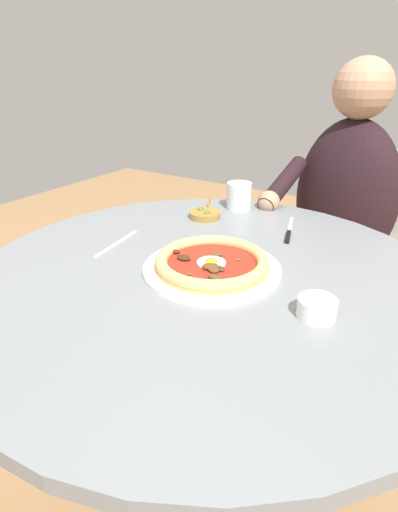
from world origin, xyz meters
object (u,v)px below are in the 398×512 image
at_px(ramekin_capers, 317,307).
at_px(diner_person, 336,250).
at_px(pizza_on_plate, 212,264).
at_px(water_glass, 239,198).
at_px(cafe_chair_diner, 351,238).
at_px(fork_utensil, 116,244).
at_px(steak_knife, 289,233).
at_px(dining_table, 207,330).
at_px(olive_pan, 205,214).

distance_m(ramekin_capers, diner_person, 0.85).
height_order(pizza_on_plate, water_glass, water_glass).
height_order(water_glass, cafe_chair_diner, cafe_chair_diner).
bearing_deg(pizza_on_plate, diner_person, -7.09).
bearing_deg(fork_utensil, ramekin_capers, -94.74).
bearing_deg(water_glass, ramekin_capers, -139.26).
relative_size(pizza_on_plate, steak_knife, 1.59).
xyz_separation_m(ramekin_capers, diner_person, (0.80, 0.16, -0.24)).
bearing_deg(fork_utensil, steak_knife, -48.42).
bearing_deg(dining_table, steak_knife, -13.46).
xyz_separation_m(ramekin_capers, fork_utensil, (0.04, 0.52, -0.02)).
bearing_deg(cafe_chair_diner, diner_person, 171.56).
distance_m(water_glass, ramekin_capers, 0.61).
bearing_deg(olive_pan, dining_table, -147.04).
xyz_separation_m(pizza_on_plate, steak_knife, (0.29, -0.06, -0.01)).
relative_size(steak_knife, diner_person, 0.16).
relative_size(fork_utensil, cafe_chair_diner, 0.21).
distance_m(olive_pan, fork_utensil, 0.30).
xyz_separation_m(dining_table, diner_person, (0.76, -0.10, -0.06)).
height_order(fork_utensil, diner_person, diner_person).
distance_m(pizza_on_plate, olive_pan, 0.34).
relative_size(dining_table, ramekin_capers, 15.05).
distance_m(pizza_on_plate, fork_utensil, 0.28).
bearing_deg(water_glass, dining_table, -161.28).
relative_size(pizza_on_plate, diner_person, 0.26).
relative_size(pizza_on_plate, olive_pan, 2.62).
bearing_deg(dining_table, fork_utensil, 90.72).
xyz_separation_m(fork_utensil, cafe_chair_diner, (0.90, -0.39, -0.21)).
xyz_separation_m(pizza_on_plate, cafe_chair_diner, (0.89, -0.11, -0.23)).
distance_m(diner_person, cafe_chair_diner, 0.14).
bearing_deg(ramekin_capers, fork_utensil, 85.26).
bearing_deg(pizza_on_plate, water_glass, 19.92).
height_order(steak_knife, fork_utensil, steak_knife).
height_order(olive_pan, fork_utensil, olive_pan).
bearing_deg(diner_person, ramekin_capers, -169.06).
bearing_deg(diner_person, water_glass, 144.76).
xyz_separation_m(fork_utensil, diner_person, (0.76, -0.37, -0.22)).
height_order(pizza_on_plate, fork_utensil, pizza_on_plate).
height_order(water_glass, fork_utensil, water_glass).
bearing_deg(ramekin_capers, olive_pan, 52.97).
relative_size(dining_table, diner_person, 0.89).
distance_m(water_glass, olive_pan, 0.14).
distance_m(pizza_on_plate, diner_person, 0.79).
bearing_deg(ramekin_capers, steak_knife, 28.28).
xyz_separation_m(dining_table, fork_utensil, (-0.00, 0.27, 0.16)).
xyz_separation_m(water_glass, ramekin_capers, (-0.46, -0.40, -0.02)).
bearing_deg(diner_person, pizza_on_plate, 172.91).
relative_size(dining_table, pizza_on_plate, 3.48).
height_order(fork_utensil, cafe_chair_diner, cafe_chair_diner).
xyz_separation_m(water_glass, fork_utensil, (-0.42, 0.13, -0.03)).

